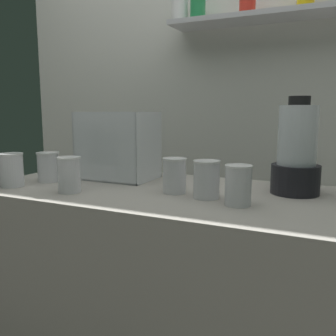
{
  "coord_description": "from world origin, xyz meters",
  "views": [
    {
      "loc": [
        0.54,
        -1.16,
        1.18
      ],
      "look_at": [
        0.0,
        0.0,
        0.98
      ],
      "focal_mm": 39.12,
      "sensor_mm": 36.0,
      "label": 1
    }
  ],
  "objects": [
    {
      "name": "juice_cup_pomegranate_left",
      "position": [
        -0.5,
        -0.06,
        0.95
      ],
      "size": [
        0.09,
        0.09,
        0.12
      ],
      "color": "white",
      "rests_on": "counter"
    },
    {
      "name": "back_wall_unit",
      "position": [
        0.01,
        0.77,
        1.26
      ],
      "size": [
        2.6,
        0.24,
        2.5
      ],
      "color": "silver",
      "rests_on": "ground_plane"
    },
    {
      "name": "counter",
      "position": [
        0.0,
        0.0,
        0.45
      ],
      "size": [
        1.4,
        0.64,
        0.9
      ],
      "primitive_type": "cube",
      "color": "#9E998E",
      "rests_on": "ground_plane"
    },
    {
      "name": "juice_cup_mango_middle",
      "position": [
        -0.3,
        -0.18,
        0.96
      ],
      "size": [
        0.08,
        0.08,
        0.12
      ],
      "color": "white",
      "rests_on": "counter"
    },
    {
      "name": "juice_cup_beet_far_left",
      "position": [
        -0.56,
        -0.19,
        0.96
      ],
      "size": [
        0.09,
        0.09,
        0.13
      ],
      "color": "white",
      "rests_on": "counter"
    },
    {
      "name": "carrot_display_bin",
      "position": [
        -0.28,
        0.12,
        0.99
      ],
      "size": [
        0.3,
        0.21,
        0.28
      ],
      "color": "white",
      "rests_on": "counter"
    },
    {
      "name": "juice_cup_beet_right",
      "position": [
        0.04,
        -0.03,
        0.95
      ],
      "size": [
        0.08,
        0.08,
        0.12
      ],
      "color": "white",
      "rests_on": "counter"
    },
    {
      "name": "juice_cup_mango_rightmost",
      "position": [
        0.28,
        -0.1,
        0.95
      ],
      "size": [
        0.08,
        0.08,
        0.12
      ],
      "color": "white",
      "rests_on": "counter"
    },
    {
      "name": "blender_pitcher",
      "position": [
        0.42,
        0.13,
        1.04
      ],
      "size": [
        0.16,
        0.16,
        0.33
      ],
      "color": "black",
      "rests_on": "counter"
    },
    {
      "name": "juice_cup_carrot_far_right",
      "position": [
        0.16,
        -0.06,
        0.96
      ],
      "size": [
        0.09,
        0.09,
        0.12
      ],
      "color": "white",
      "rests_on": "counter"
    }
  ]
}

